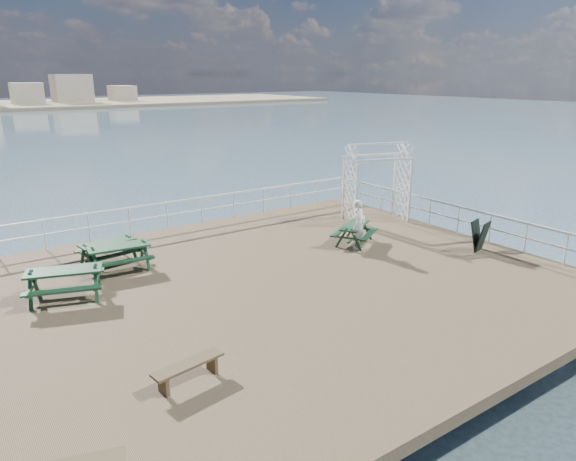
# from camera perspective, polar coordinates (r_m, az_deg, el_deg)

# --- Properties ---
(ground) EXTENTS (18.00, 14.00, 0.30)m
(ground) POSITION_cam_1_polar(r_m,az_deg,el_deg) (14.93, -3.22, -6.63)
(ground) COLOR brown
(ground) RESTS_ON ground
(sea_backdrop) EXTENTS (300.00, 300.00, 9.20)m
(sea_backdrop) POSITION_cam_1_polar(r_m,az_deg,el_deg) (147.23, -27.58, 12.67)
(sea_backdrop) COLOR #3D5A67
(sea_backdrop) RESTS_ON ground
(railing) EXTENTS (17.77, 13.76, 1.10)m
(railing) POSITION_cam_1_polar(r_m,az_deg,el_deg) (16.65, -8.10, -0.48)
(railing) COLOR white
(railing) RESTS_ON ground
(picnic_table_a) EXTENTS (1.89, 1.61, 0.83)m
(picnic_table_a) POSITION_cam_1_polar(r_m,az_deg,el_deg) (17.33, -19.38, -1.79)
(picnic_table_a) COLOR #14381D
(picnic_table_a) RESTS_ON ground
(picnic_table_b) EXTENTS (1.96, 1.64, 0.89)m
(picnic_table_b) POSITION_cam_1_polar(r_m,az_deg,el_deg) (16.65, -18.24, -2.30)
(picnic_table_b) COLOR #14381D
(picnic_table_b) RESTS_ON ground
(picnic_table_c) EXTENTS (2.06, 1.95, 0.79)m
(picnic_table_c) POSITION_cam_1_polar(r_m,az_deg,el_deg) (18.46, 7.40, 0.09)
(picnic_table_c) COLOR #14381D
(picnic_table_c) RESTS_ON ground
(picnic_table_d) EXTENTS (2.32, 2.08, 0.94)m
(picnic_table_d) POSITION_cam_1_polar(r_m,az_deg,el_deg) (15.05, -23.59, -4.81)
(picnic_table_d) COLOR #14381D
(picnic_table_d) RESTS_ON ground
(flat_bench_near) EXTENTS (1.52, 0.58, 0.43)m
(flat_bench_near) POSITION_cam_1_polar(r_m,az_deg,el_deg) (10.57, -11.01, -14.75)
(flat_bench_near) COLOR brown
(flat_bench_near) RESTS_ON ground
(trellis_arbor) EXTENTS (2.86, 2.07, 3.20)m
(trellis_arbor) POSITION_cam_1_polar(r_m,az_deg,el_deg) (21.35, 9.82, 4.84)
(trellis_arbor) COLOR white
(trellis_arbor) RESTS_ON ground
(sandwich_board) EXTENTS (0.76, 0.65, 1.07)m
(sandwich_board) POSITION_cam_1_polar(r_m,az_deg,el_deg) (18.69, 20.52, -0.60)
(sandwich_board) COLOR black
(sandwich_board) RESTS_ON ground
(person) EXTENTS (0.72, 0.57, 1.72)m
(person) POSITION_cam_1_polar(r_m,az_deg,el_deg) (17.84, 7.85, 0.67)
(person) COLOR white
(person) RESTS_ON ground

